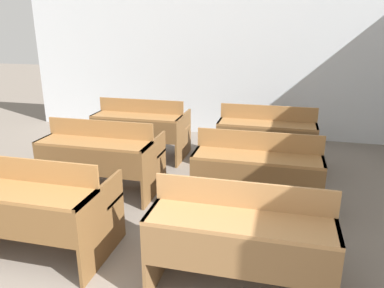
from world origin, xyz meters
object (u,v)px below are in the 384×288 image
bench_front_left (31,204)px  bench_third_left (141,126)px  bench_front_right (242,234)px  bench_second_left (102,154)px  bench_second_right (257,169)px  bench_third_right (267,135)px

bench_front_left → bench_third_left: (-0.00, 2.55, 0.00)m
bench_front_right → bench_second_left: (-1.78, 1.33, 0.00)m
bench_second_left → bench_second_right: bearing=-1.0°
bench_front_right → bench_second_left: bearing=143.4°
bench_third_left → bench_second_right: bearing=-35.8°
bench_third_left → bench_front_left: bearing=-90.0°
bench_second_right → bench_third_left: size_ratio=1.00×
bench_third_left → bench_second_left: bearing=-90.2°
bench_second_left → bench_second_right: 1.80m
bench_front_left → bench_third_right: (1.82, 2.56, 0.00)m
bench_front_left → bench_third_left: bearing=90.0°
bench_front_right → bench_third_left: 3.14m
bench_front_left → bench_third_left: 2.55m
bench_front_left → bench_second_left: 1.29m
bench_front_right → bench_third_right: size_ratio=1.00×
bench_front_left → bench_third_right: 3.14m
bench_front_left → bench_front_right: (1.78, -0.04, 0.00)m
bench_front_left → bench_second_right: size_ratio=1.00×
bench_third_left → bench_third_right: bearing=0.3°
bench_third_right → bench_third_left: bearing=-179.7°
bench_front_right → bench_third_left: (-1.78, 2.59, 0.00)m
bench_front_right → bench_second_right: same height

